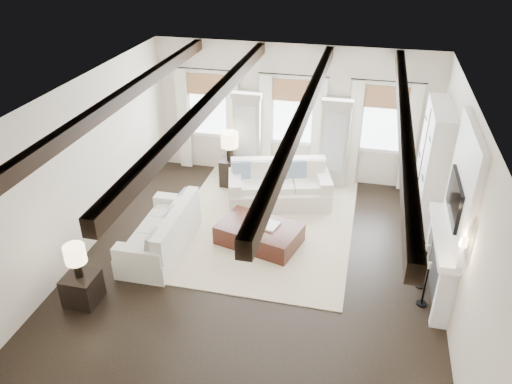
% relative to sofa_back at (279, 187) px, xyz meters
% --- Properties ---
extents(ground, '(7.50, 7.50, 0.00)m').
position_rel_sofa_back_xyz_m(ground, '(0.04, -2.38, -0.38)').
color(ground, black).
rests_on(ground, ground).
extents(room_shell, '(6.54, 7.54, 3.22)m').
position_rel_sofa_back_xyz_m(room_shell, '(0.79, -1.49, 1.51)').
color(room_shell, silver).
rests_on(room_shell, ground).
extents(area_rug, '(3.59, 4.94, 0.02)m').
position_rel_sofa_back_xyz_m(area_rug, '(-0.11, -0.80, -0.37)').
color(area_rug, beige).
rests_on(area_rug, ground).
extents(sofa_back, '(2.39, 1.56, 0.94)m').
position_rel_sofa_back_xyz_m(sofa_back, '(0.00, 0.00, 0.00)').
color(sofa_back, white).
rests_on(sofa_back, ground).
extents(sofa_left, '(0.97, 2.10, 0.90)m').
position_rel_sofa_back_xyz_m(sofa_left, '(-1.79, -2.29, -0.01)').
color(sofa_left, white).
rests_on(sofa_left, ground).
extents(ottoman, '(1.74, 1.33, 0.40)m').
position_rel_sofa_back_xyz_m(ottoman, '(-0.07, -1.65, -0.18)').
color(ottoman, black).
rests_on(ottoman, ground).
extents(tray, '(0.58, 0.50, 0.04)m').
position_rel_sofa_back_xyz_m(tray, '(0.04, -1.60, 0.04)').
color(tray, white).
rests_on(tray, ottoman).
extents(book_lower, '(0.30, 0.26, 0.04)m').
position_rel_sofa_back_xyz_m(book_lower, '(-0.16, -1.59, 0.08)').
color(book_lower, '#262628').
rests_on(book_lower, tray).
extents(book_upper, '(0.26, 0.22, 0.03)m').
position_rel_sofa_back_xyz_m(book_upper, '(-0.17, -1.57, 0.12)').
color(book_upper, beige).
rests_on(book_upper, book_lower).
extents(side_table_front, '(0.52, 0.52, 0.52)m').
position_rel_sofa_back_xyz_m(side_table_front, '(-2.54, -3.95, -0.12)').
color(side_table_front, black).
rests_on(side_table_front, ground).
extents(lamp_front, '(0.34, 0.34, 0.59)m').
position_rel_sofa_back_xyz_m(lamp_front, '(-2.54, -3.95, 0.54)').
color(lamp_front, black).
rests_on(lamp_front, side_table_front).
extents(side_table_back, '(0.44, 0.44, 0.66)m').
position_rel_sofa_back_xyz_m(side_table_back, '(-1.26, 0.54, -0.05)').
color(side_table_back, black).
rests_on(side_table_back, ground).
extents(lamp_back, '(0.40, 0.40, 0.68)m').
position_rel_sofa_back_xyz_m(lamp_back, '(-1.26, 0.54, 0.74)').
color(lamp_back, black).
rests_on(lamp_back, side_table_back).
extents(candlestick_near, '(0.17, 0.17, 0.86)m').
position_rel_sofa_back_xyz_m(candlestick_near, '(2.94, -2.75, -0.03)').
color(candlestick_near, black).
rests_on(candlestick_near, ground).
extents(candlestick_far, '(0.18, 0.18, 0.87)m').
position_rel_sofa_back_xyz_m(candlestick_far, '(2.94, -2.28, -0.02)').
color(candlestick_far, black).
rests_on(candlestick_far, ground).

